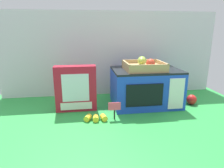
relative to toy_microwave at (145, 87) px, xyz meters
The scene contains 8 objects.
ground_plane 0.23m from the toy_microwave, 165.51° to the right, with size 1.70×1.70×0.00m, color green.
display_back_panel 0.38m from the toy_microwave, 125.57° to the left, with size 1.61×0.03×0.62m, color silver.
toy_microwave is the anchor object (origin of this frame).
food_groups_crate 0.15m from the toy_microwave, 135.36° to the right, with size 0.24×0.22×0.08m.
cookie_set_box 0.45m from the toy_microwave, behind, with size 0.25×0.07×0.28m.
price_sign 0.32m from the toy_microwave, 139.51° to the right, with size 0.07×0.01×0.10m.
loose_toy_banana 0.42m from the toy_microwave, 148.83° to the right, with size 0.13×0.06×0.03m.
loose_toy_apple 0.32m from the toy_microwave, ahead, with size 0.07×0.07×0.07m, color red.
Camera 1 is at (-0.21, -1.18, 0.49)m, focal length 32.16 mm.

